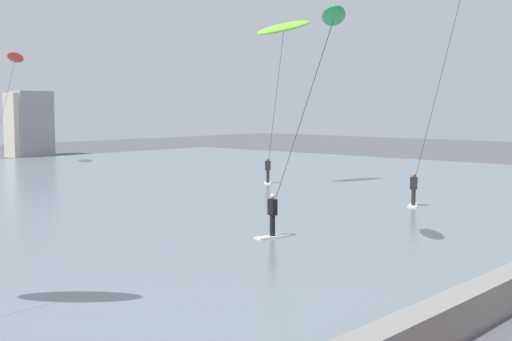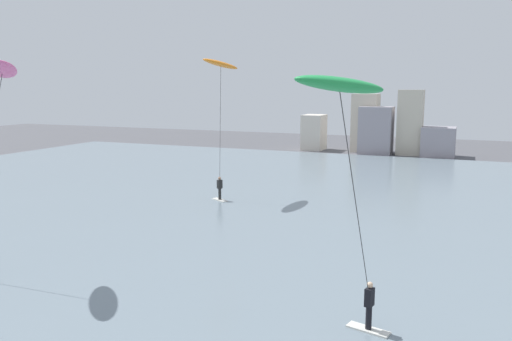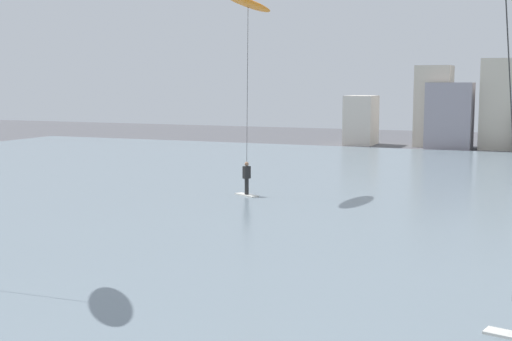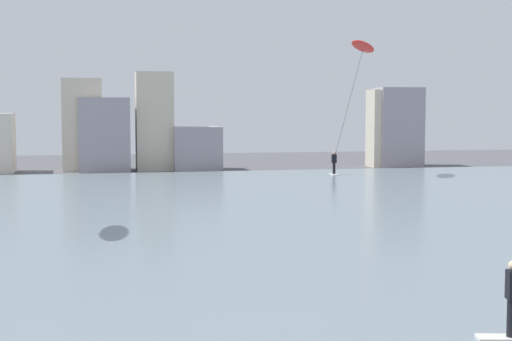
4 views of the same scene
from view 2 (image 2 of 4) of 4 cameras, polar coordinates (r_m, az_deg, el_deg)
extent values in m
cube|color=slate|center=(34.18, 9.42, -4.00)|extent=(84.00, 52.00, 0.10)
cube|color=beige|center=(64.55, 6.50, 4.27)|extent=(2.50, 3.45, 4.40)
cube|color=beige|center=(63.81, 12.14, 5.24)|extent=(2.96, 3.27, 7.02)
cube|color=gray|center=(61.88, 13.28, 4.40)|extent=(3.73, 3.20, 5.56)
cube|color=beige|center=(61.66, 16.87, 5.15)|extent=(2.81, 2.10, 7.53)
cube|color=gray|center=(61.55, 19.72, 3.04)|extent=(3.66, 3.35, 3.35)
ellipsoid|color=pink|center=(23.09, -26.55, 10.09)|extent=(2.57, 2.98, 1.07)
cube|color=silver|center=(17.62, 12.45, -16.98)|extent=(1.46, 0.76, 0.06)
cylinder|color=black|center=(17.44, 12.50, -15.75)|extent=(0.20, 0.20, 0.78)
cube|color=black|center=(17.16, 12.58, -13.66)|extent=(0.29, 0.38, 0.60)
sphere|color=beige|center=(17.00, 12.63, -12.38)|extent=(0.20, 0.20, 0.20)
cylinder|color=#333333|center=(14.77, 11.17, -4.11)|extent=(0.46, 3.03, 6.61)
ellipsoid|color=green|center=(12.95, 9.36, 9.47)|extent=(2.39, 2.10, 0.67)
cube|color=silver|center=(35.41, -4.07, -3.30)|extent=(1.44, 1.06, 0.06)
cylinder|color=black|center=(35.32, -4.07, -2.63)|extent=(0.20, 0.20, 0.78)
cube|color=black|center=(35.18, -4.09, -1.53)|extent=(0.36, 0.40, 0.60)
sphere|color=#9E7051|center=(35.10, -4.10, -0.88)|extent=(0.20, 0.20, 0.20)
cylinder|color=#333333|center=(35.49, -4.02, 5.07)|extent=(0.63, 1.62, 8.09)
ellipsoid|color=orange|center=(36.26, -3.96, 11.80)|extent=(1.86, 3.99, 1.03)
camera|label=1|loc=(21.77, -68.65, -4.30)|focal=47.91mm
camera|label=3|loc=(3.19, -56.32, -42.98)|focal=49.15mm
camera|label=4|loc=(11.46, -58.68, -10.45)|focal=54.73mm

